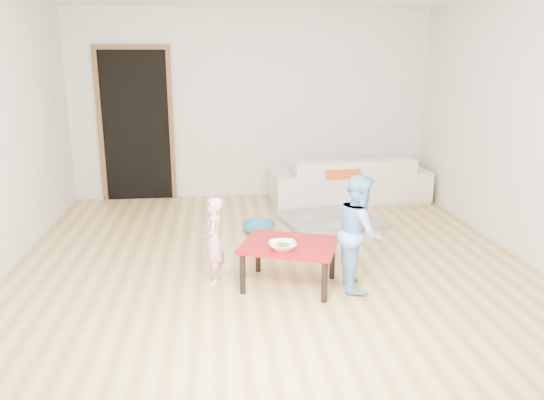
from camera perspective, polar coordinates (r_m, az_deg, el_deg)
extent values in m
cube|color=#AA8149|center=(5.39, -0.23, -6.12)|extent=(5.00, 5.00, 0.01)
cube|color=silver|center=(7.54, -2.20, 10.16)|extent=(5.00, 0.02, 2.60)
cube|color=silver|center=(5.87, 25.04, 7.32)|extent=(0.02, 5.00, 2.60)
imported|color=beige|center=(7.46, 8.21, 2.30)|extent=(2.21, 1.00, 0.63)
cube|color=#E15519|center=(7.14, 7.12, 3.09)|extent=(0.52, 0.47, 0.13)
imported|color=white|center=(4.45, 1.14, -4.94)|extent=(0.23, 0.23, 0.06)
imported|color=pink|center=(4.70, -6.31, -4.38)|extent=(0.20, 0.30, 0.79)
imported|color=#69B5F3|center=(4.61, 9.35, -3.43)|extent=(0.43, 0.52, 1.01)
imported|color=teal|center=(6.10, -1.46, -2.97)|extent=(0.38, 0.38, 0.12)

